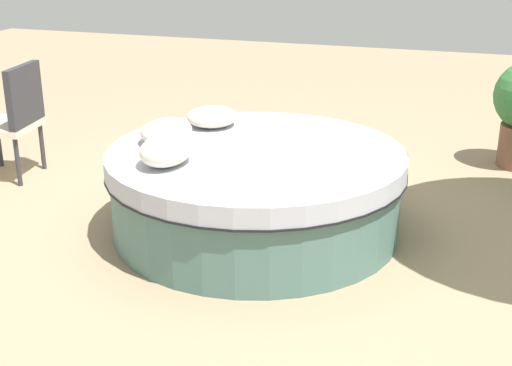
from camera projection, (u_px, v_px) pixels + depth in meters
name	position (u px, v px, depth m)	size (l,w,h in m)	color
ground_plane	(256.00, 230.00, 5.06)	(16.00, 16.00, 0.00)	#9E8466
round_bed	(256.00, 190.00, 4.96)	(2.10, 2.10, 0.60)	#4C726B
throw_pillow_0	(212.00, 117.00, 5.40)	(0.41, 0.39, 0.15)	beige
throw_pillow_1	(166.00, 131.00, 5.01)	(0.45, 0.35, 0.16)	beige
throw_pillow_2	(166.00, 150.00, 4.54)	(0.45, 0.32, 0.20)	beige
patio_chair	(14.00, 114.00, 5.93)	(0.58, 0.57, 0.98)	#333338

